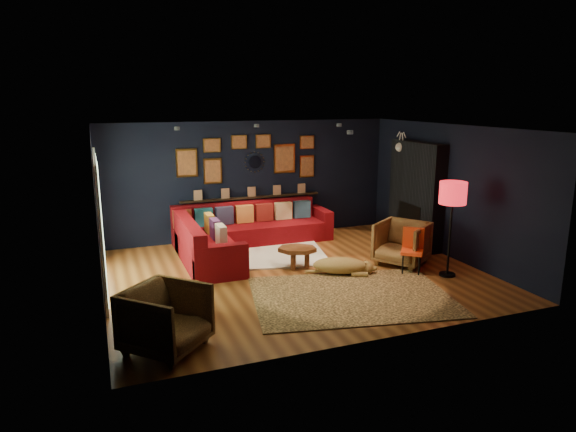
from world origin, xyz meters
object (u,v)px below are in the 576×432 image
object	(u,v)px
coffee_table	(297,251)
floor_lamp	(453,197)
armchair_right	(402,241)
gold_stool	(189,300)
pouf	(208,252)
sectional	(236,235)
armchair_left	(166,316)
dog	(340,262)
orange_chair	(413,247)

from	to	relation	value
coffee_table	floor_lamp	size ratio (longest dim) A/B	0.52
armchair_right	gold_stool	distance (m)	4.32
pouf	gold_stool	xyz separation A→B (m)	(-0.81, -2.42, 0.05)
sectional	armchair_left	world-z (taller)	armchair_left
coffee_table	armchair_left	size ratio (longest dim) A/B	0.97
floor_lamp	dog	xyz separation A→B (m)	(-1.76, 0.74, -1.20)
armchair_right	coffee_table	bearing A→B (deg)	-137.96
coffee_table	pouf	size ratio (longest dim) A/B	1.85
coffee_table	orange_chair	distance (m)	2.09
pouf	floor_lamp	distance (m)	4.63
armchair_right	orange_chair	size ratio (longest dim) A/B	1.12
sectional	armchair_right	bearing A→B (deg)	-36.06
sectional	coffee_table	world-z (taller)	sectional
armchair_left	armchair_right	bearing A→B (deg)	-22.73
armchair_left	gold_stool	size ratio (longest dim) A/B	1.88
gold_stool	dog	size ratio (longest dim) A/B	0.37
sectional	gold_stool	xyz separation A→B (m)	(-1.50, -2.92, -0.08)
pouf	floor_lamp	world-z (taller)	floor_lamp
orange_chair	dog	xyz separation A→B (m)	(-1.29, 0.33, -0.25)
armchair_left	floor_lamp	distance (m)	5.24
armchair_left	armchair_right	distance (m)	5.01
coffee_table	dog	size ratio (longest dim) A/B	0.68
floor_lamp	dog	bearing A→B (deg)	157.37
sectional	orange_chair	bearing A→B (deg)	-42.59
floor_lamp	dog	distance (m)	2.26
pouf	armchair_right	bearing A→B (deg)	-23.47
coffee_table	pouf	world-z (taller)	coffee_table
orange_chair	floor_lamp	world-z (taller)	floor_lamp
gold_stool	orange_chair	world-z (taller)	orange_chair
coffee_table	floor_lamp	bearing A→B (deg)	-29.41
floor_lamp	dog	size ratio (longest dim) A/B	1.29
coffee_table	armchair_left	world-z (taller)	armchair_left
sectional	coffee_table	size ratio (longest dim) A/B	3.86
sectional	floor_lamp	xyz separation A→B (m)	(3.11, -2.83, 1.10)
sectional	dog	world-z (taller)	sectional
pouf	dog	distance (m)	2.59
sectional	armchair_left	size ratio (longest dim) A/B	3.74
orange_chair	armchair_right	bearing A→B (deg)	119.34
coffee_table	orange_chair	size ratio (longest dim) A/B	1.10
sectional	pouf	xyz separation A→B (m)	(-0.69, -0.50, -0.13)
armchair_right	dog	xyz separation A→B (m)	(-1.36, -0.12, -0.23)
coffee_table	armchair_right	xyz separation A→B (m)	(1.94, -0.46, 0.12)
coffee_table	armchair_right	size ratio (longest dim) A/B	0.98
pouf	armchair_right	world-z (taller)	armchair_right
armchair_left	armchair_right	xyz separation A→B (m)	(4.64, 1.89, -0.01)
sectional	coffee_table	bearing A→B (deg)	-63.03
gold_stool	orange_chair	size ratio (longest dim) A/B	0.60
armchair_right	orange_chair	distance (m)	0.46
pouf	orange_chair	world-z (taller)	orange_chair
sectional	pouf	distance (m)	0.86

